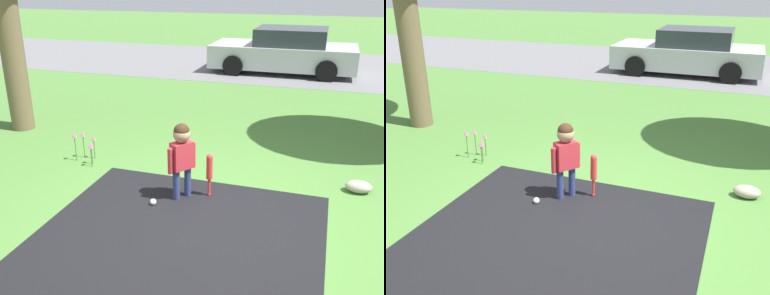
% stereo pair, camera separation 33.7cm
% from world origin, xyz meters
% --- Properties ---
extents(ground_plane, '(60.00, 60.00, 0.00)m').
position_xyz_m(ground_plane, '(0.00, 0.00, 0.00)').
color(ground_plane, '#477533').
extents(street_strip, '(40.00, 6.00, 0.01)m').
position_xyz_m(street_strip, '(0.00, 9.73, 0.00)').
color(street_strip, slate).
rests_on(street_strip, ground).
extents(child, '(0.28, 0.33, 0.97)m').
position_xyz_m(child, '(-0.55, 0.47, 0.63)').
color(child, navy).
rests_on(child, ground).
extents(baseball_bat, '(0.08, 0.08, 0.56)m').
position_xyz_m(baseball_bat, '(-0.24, 0.62, 0.36)').
color(baseball_bat, red).
rests_on(baseball_bat, ground).
extents(sports_ball, '(0.08, 0.08, 0.08)m').
position_xyz_m(sports_ball, '(-0.82, 0.18, 0.04)').
color(sports_ball, white).
rests_on(sports_ball, ground).
extents(parked_car, '(4.05, 2.07, 1.26)m').
position_xyz_m(parked_car, '(-0.25, 8.66, 0.59)').
color(parked_car, '#B7B7BC').
rests_on(parked_car, ground).
extents(flower_bed, '(0.39, 0.34, 0.43)m').
position_xyz_m(flower_bed, '(-2.26, 1.11, 0.31)').
color(flower_bed, '#38702D').
rests_on(flower_bed, ground).
extents(edging_rock, '(0.33, 0.23, 0.15)m').
position_xyz_m(edging_rock, '(1.55, 1.29, 0.08)').
color(edging_rock, '#9E937F').
rests_on(edging_rock, ground).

